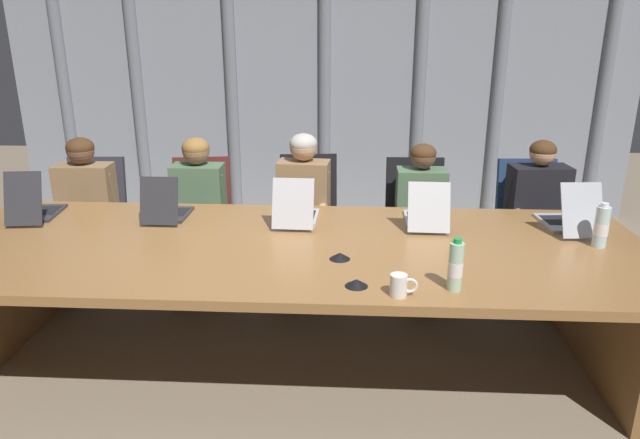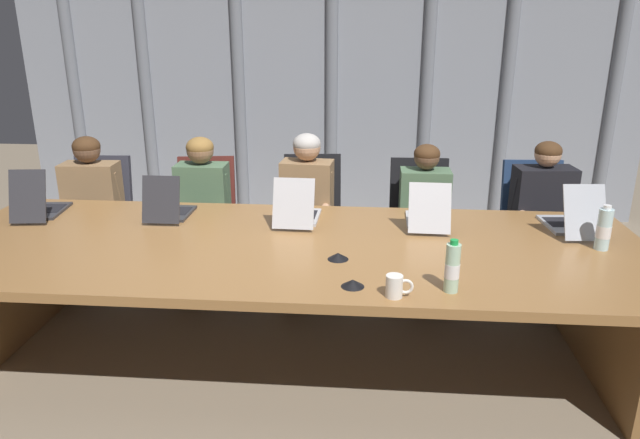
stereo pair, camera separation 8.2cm
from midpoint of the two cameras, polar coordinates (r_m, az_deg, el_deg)
ground_plane at (r=3.56m, az=-2.08°, el=-13.51°), size 12.21×12.21×0.00m
conference_table at (r=3.28m, az=-2.20°, el=-4.68°), size 3.96×1.44×0.74m
curtain_backdrop at (r=5.83m, az=1.15°, el=15.49°), size 6.11×0.17×3.15m
laptop_left_end at (r=4.06m, az=-25.20°, el=1.18°), size 0.27×0.47×0.33m
laptop_left_mid at (r=3.75m, az=-13.96°, el=1.02°), size 0.23×0.38×0.30m
laptop_center at (r=3.57m, az=-1.59°, el=0.68°), size 0.25×0.43×0.30m
laptop_right_mid at (r=3.57m, az=11.11°, el=0.32°), size 0.25×0.44×0.29m
laptop_right_end at (r=3.73m, az=23.97°, el=-0.13°), size 0.27×0.49×0.31m
office_chair_left_end at (r=4.86m, az=-20.22°, el=-1.22°), size 0.60×0.60×0.91m
office_chair_left_mid at (r=4.57m, az=-10.50°, el=-1.55°), size 0.60×0.61×0.92m
office_chair_center at (r=4.43m, az=-0.14°, el=-1.76°), size 0.60×0.60×0.96m
office_chair_right_mid at (r=4.44m, az=10.13°, el=-2.09°), size 0.60×0.60×0.94m
office_chair_right_end at (r=4.60m, az=20.61°, el=-2.29°), size 0.60×0.60×0.94m
person_left_end at (r=4.64m, az=-21.29°, el=1.57°), size 0.44×0.56×1.11m
person_left_mid at (r=4.33m, az=-11.13°, el=1.39°), size 0.38×0.55×1.12m
person_center at (r=4.19m, az=-0.91°, el=1.43°), size 0.41×0.57×1.16m
person_right_mid at (r=4.20m, az=10.79°, el=0.53°), size 0.36×0.55×1.10m
person_right_end at (r=4.37m, az=21.73°, el=0.53°), size 0.45×0.57×1.13m
water_bottle_primary at (r=2.70m, az=13.69°, el=-4.65°), size 0.07×0.07×0.25m
water_bottle_secondary at (r=3.48m, az=26.68°, el=-0.87°), size 0.08×0.08×0.25m
coffee_mug_near at (r=2.63m, az=8.30°, el=-6.50°), size 0.12×0.08×0.10m
conference_mic_left_side at (r=3.02m, az=2.56°, el=-3.60°), size 0.11×0.11×0.03m
conference_mic_middle at (r=2.72m, az=4.09°, el=-6.24°), size 0.11×0.11×0.03m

